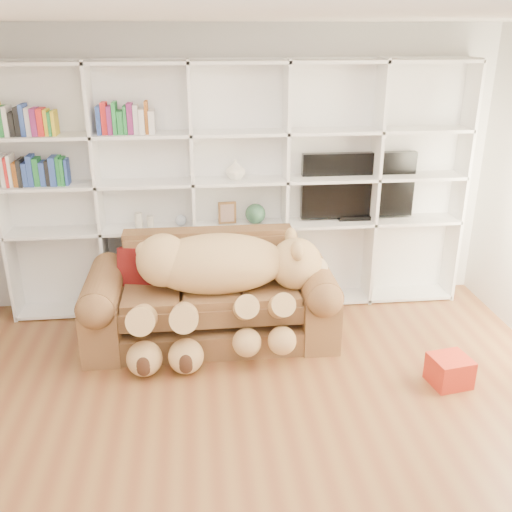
{
  "coord_description": "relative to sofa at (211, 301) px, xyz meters",
  "views": [
    {
      "loc": [
        -0.41,
        -2.97,
        2.64
      ],
      "look_at": [
        0.09,
        1.63,
        0.79
      ],
      "focal_mm": 40.0,
      "sensor_mm": 36.0,
      "label": 1
    }
  ],
  "objects": [
    {
      "name": "picture_frame",
      "position": [
        0.2,
        0.63,
        0.64
      ],
      "size": [
        0.17,
        0.03,
        0.22
      ],
      "primitive_type": "cube",
      "rotation": [
        0.0,
        0.0,
        0.05
      ],
      "color": "brown",
      "rests_on": "bookshelf"
    },
    {
      "name": "figurine_tall",
      "position": [
        -0.65,
        0.63,
        0.59
      ],
      "size": [
        0.09,
        0.09,
        0.15
      ],
      "primitive_type": "cylinder",
      "rotation": [
        0.0,
        0.0,
        0.2
      ],
      "color": "beige",
      "rests_on": "bookshelf"
    },
    {
      "name": "throw_pillow",
      "position": [
        -0.64,
        0.15,
        0.3
      ],
      "size": [
        0.39,
        0.27,
        0.37
      ],
      "primitive_type": "cube",
      "rotation": [
        -0.24,
        0.0,
        -0.22
      ],
      "color": "maroon",
      "rests_on": "sofa"
    },
    {
      "name": "gift_box",
      "position": [
        1.85,
        -0.98,
        -0.23
      ],
      "size": [
        0.34,
        0.32,
        0.24
      ],
      "primitive_type": "cube",
      "rotation": [
        0.0,
        0.0,
        0.17
      ],
      "color": "red",
      "rests_on": "floor"
    },
    {
      "name": "sofa",
      "position": [
        0.0,
        0.0,
        0.0
      ],
      "size": [
        2.19,
        0.95,
        0.92
      ],
      "color": "brown",
      "rests_on": "floor"
    },
    {
      "name": "bookshelf",
      "position": [
        0.08,
        0.68,
        0.96
      ],
      "size": [
        4.43,
        0.35,
        2.4
      ],
      "color": "white",
      "rests_on": "floor"
    },
    {
      "name": "tv",
      "position": [
        1.49,
        0.68,
        0.85
      ],
      "size": [
        1.13,
        0.18,
        0.67
      ],
      "color": "black",
      "rests_on": "bookshelf"
    },
    {
      "name": "ceiling",
      "position": [
        0.32,
        -1.68,
        2.35
      ],
      "size": [
        5.0,
        5.0,
        0.0
      ],
      "primitive_type": "plane",
      "rotation": [
        3.14,
        0.0,
        0.0
      ],
      "color": "white",
      "rests_on": "wall_back"
    },
    {
      "name": "green_vase",
      "position": [
        0.47,
        0.63,
        0.62
      ],
      "size": [
        0.2,
        0.2,
        0.2
      ],
      "primitive_type": "sphere",
      "color": "#2E5A3F",
      "rests_on": "bookshelf"
    },
    {
      "name": "floor",
      "position": [
        0.32,
        -1.68,
        -0.35
      ],
      "size": [
        5.0,
        5.0,
        0.0
      ],
      "primitive_type": "plane",
      "color": "brown",
      "rests_on": "ground"
    },
    {
      "name": "wall_back",
      "position": [
        0.32,
        0.82,
        1.0
      ],
      "size": [
        5.0,
        0.02,
        2.7
      ],
      "primitive_type": "cube",
      "color": "silver",
      "rests_on": "floor"
    },
    {
      "name": "snow_globe",
      "position": [
        -0.25,
        0.63,
        0.58
      ],
      "size": [
        0.11,
        0.11,
        0.11
      ],
      "primitive_type": "sphere",
      "color": "silver",
      "rests_on": "bookshelf"
    },
    {
      "name": "shelf_vase",
      "position": [
        0.28,
        0.63,
        1.06
      ],
      "size": [
        0.23,
        0.23,
        0.19
      ],
      "primitive_type": "imported",
      "rotation": [
        0.0,
        0.0,
        0.33
      ],
      "color": "white",
      "rests_on": "bookshelf"
    },
    {
      "name": "teddy_bear",
      "position": [
        0.07,
        -0.18,
        0.31
      ],
      "size": [
        1.77,
        0.94,
        1.02
      ],
      "rotation": [
        0.0,
        0.0,
        0.14
      ],
      "color": "tan",
      "rests_on": "sofa"
    },
    {
      "name": "figurine_short",
      "position": [
        -0.54,
        0.63,
        0.57
      ],
      "size": [
        0.08,
        0.08,
        0.11
      ],
      "primitive_type": "cylinder",
      "rotation": [
        0.0,
        0.0,
        0.31
      ],
      "color": "beige",
      "rests_on": "bookshelf"
    }
  ]
}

